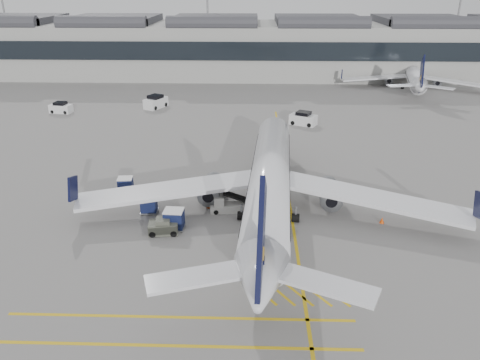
{
  "coord_description": "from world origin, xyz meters",
  "views": [
    {
      "loc": [
        6.5,
        -33.53,
        19.61
      ],
      "look_at": [
        5.39,
        2.76,
        4.0
      ],
      "focal_mm": 35.0,
      "sensor_mm": 36.0,
      "label": 1
    }
  ],
  "objects_px": {
    "airliner_main": "(270,182)",
    "ramp_agent_a": "(251,193)",
    "pushback_tug": "(163,227)",
    "baggage_cart_a": "(174,219)",
    "belt_loader": "(230,205)",
    "ramp_agent_b": "(209,198)"
  },
  "relations": [
    {
      "from": "airliner_main",
      "to": "ramp_agent_a",
      "type": "bearing_deg",
      "value": 135.16
    },
    {
      "from": "ramp_agent_a",
      "to": "pushback_tug",
      "type": "relative_size",
      "value": 0.75
    },
    {
      "from": "airliner_main",
      "to": "ramp_agent_a",
      "type": "relative_size",
      "value": 19.92
    },
    {
      "from": "baggage_cart_a",
      "to": "pushback_tug",
      "type": "bearing_deg",
      "value": -135.14
    },
    {
      "from": "ramp_agent_a",
      "to": "pushback_tug",
      "type": "xyz_separation_m",
      "value": [
        -7.24,
        -6.15,
        -0.35
      ]
    },
    {
      "from": "airliner_main",
      "to": "belt_loader",
      "type": "relative_size",
      "value": 8.0
    },
    {
      "from": "belt_loader",
      "to": "pushback_tug",
      "type": "height_order",
      "value": "belt_loader"
    },
    {
      "from": "belt_loader",
      "to": "ramp_agent_a",
      "type": "xyz_separation_m",
      "value": [
        1.92,
        1.75,
        0.4
      ]
    },
    {
      "from": "pushback_tug",
      "to": "baggage_cart_a",
      "type": "bearing_deg",
      "value": 35.86
    },
    {
      "from": "airliner_main",
      "to": "baggage_cart_a",
      "type": "xyz_separation_m",
      "value": [
        -8.13,
        -3.53,
        -1.98
      ]
    },
    {
      "from": "baggage_cart_a",
      "to": "ramp_agent_b",
      "type": "distance_m",
      "value": 4.88
    },
    {
      "from": "ramp_agent_b",
      "to": "baggage_cart_a",
      "type": "bearing_deg",
      "value": 30.71
    },
    {
      "from": "belt_loader",
      "to": "ramp_agent_b",
      "type": "distance_m",
      "value": 2.04
    },
    {
      "from": "belt_loader",
      "to": "ramp_agent_b",
      "type": "xyz_separation_m",
      "value": [
        -1.94,
        0.45,
        0.43
      ]
    },
    {
      "from": "ramp_agent_b",
      "to": "pushback_tug",
      "type": "relative_size",
      "value": 0.77
    },
    {
      "from": "ramp_agent_b",
      "to": "pushback_tug",
      "type": "distance_m",
      "value": 5.92
    },
    {
      "from": "airliner_main",
      "to": "ramp_agent_b",
      "type": "xyz_separation_m",
      "value": [
        -5.56,
        0.62,
        -1.97
      ]
    },
    {
      "from": "belt_loader",
      "to": "pushback_tug",
      "type": "distance_m",
      "value": 6.9
    },
    {
      "from": "ramp_agent_a",
      "to": "ramp_agent_b",
      "type": "relative_size",
      "value": 0.97
    },
    {
      "from": "airliner_main",
      "to": "ramp_agent_b",
      "type": "height_order",
      "value": "airliner_main"
    },
    {
      "from": "ramp_agent_b",
      "to": "pushback_tug",
      "type": "xyz_separation_m",
      "value": [
        -3.37,
        -4.85,
        -0.38
      ]
    },
    {
      "from": "ramp_agent_a",
      "to": "ramp_agent_b",
      "type": "xyz_separation_m",
      "value": [
        -3.87,
        -1.3,
        0.03
      ]
    }
  ]
}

